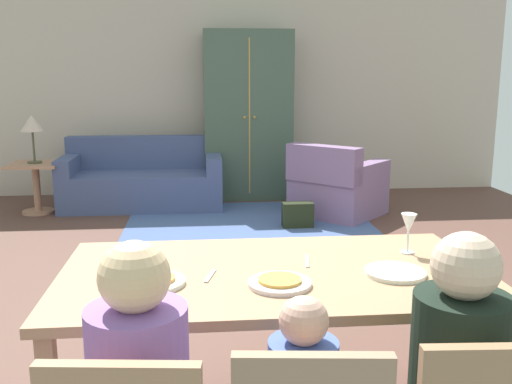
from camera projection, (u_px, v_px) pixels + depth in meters
The scene contains 18 objects.
ground_plane at pixel (249, 275), 4.60m from camera, with size 7.46×6.58×0.02m, color brown.
back_wall at pixel (228, 91), 7.59m from camera, with size 7.46×0.10×2.70m, color beige.
dining_table at pixel (274, 286), 2.43m from camera, with size 1.79×0.97×0.76m.
plate_near_man at pixel (154, 282), 2.25m from camera, with size 0.25×0.25×0.02m, color silver.
pizza_near_man at pixel (153, 279), 2.25m from camera, with size 0.17×0.17×0.01m, color orange.
plate_near_child at pixel (280, 283), 2.24m from camera, with size 0.25×0.25×0.02m, color silver.
pizza_near_child at pixel (280, 280), 2.24m from camera, with size 0.17×0.17×0.01m, color gold.
plate_near_woman at pixel (395, 272), 2.36m from camera, with size 0.25×0.25×0.02m, color white.
wine_glass at pixel (409, 225), 2.63m from camera, with size 0.07×0.07×0.19m.
fork at pixel (210, 276), 2.34m from camera, with size 0.02×0.15×0.01m, color silver.
knife at pixel (307, 261), 2.53m from camera, with size 0.01×0.17×0.01m, color silver.
area_rug at pixel (248, 220), 6.26m from camera, with size 2.60×1.80×0.01m, color #455B8B.
couch at pixel (143, 181), 6.93m from camera, with size 1.88×0.86×0.82m.
armchair at pixel (336, 188), 6.45m from camera, with size 1.21×1.21×0.82m.
armoire at pixel (248, 116), 7.29m from camera, with size 1.10×0.59×2.10m.
side_table at pixel (36, 181), 6.55m from camera, with size 0.56×0.56×0.58m.
table_lamp at pixel (32, 125), 6.42m from camera, with size 0.26×0.26×0.54m.
handbag at pixel (298, 215), 5.99m from camera, with size 0.32×0.16×0.26m, color black.
Camera 1 is at (-0.36, -3.67, 1.57)m, focal length 40.33 mm.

